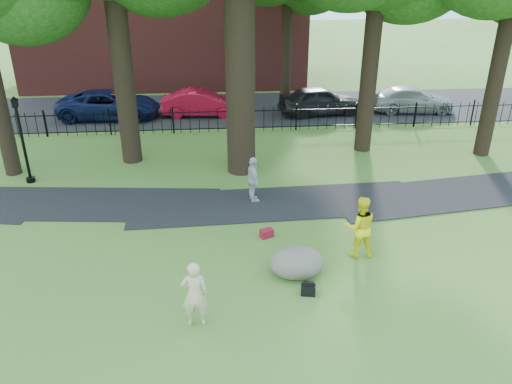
{
  "coord_description": "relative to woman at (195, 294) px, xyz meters",
  "views": [
    {
      "loc": [
        -1.0,
        -11.45,
        7.72
      ],
      "look_at": [
        0.15,
        2.0,
        1.38
      ],
      "focal_mm": 35.0,
      "sensor_mm": 36.0,
      "label": 1
    }
  ],
  "objects": [
    {
      "name": "backpack",
      "position": [
        2.79,
        0.89,
        -0.7
      ],
      "size": [
        0.4,
        0.29,
        0.27
      ],
      "primitive_type": "cube",
      "rotation": [
        0.0,
        0.0,
        -0.19
      ],
      "color": "black",
      "rests_on": "ground"
    },
    {
      "name": "grey_car",
      "position": [
        6.32,
        16.75,
        -0.08
      ],
      "size": [
        4.64,
        2.25,
        1.52
      ],
      "primitive_type": "imported",
      "rotation": [
        0.0,
        0.0,
        1.67
      ],
      "color": "black",
      "rests_on": "ground"
    },
    {
      "name": "street",
      "position": [
        1.6,
        18.15,
        -0.84
      ],
      "size": [
        80.0,
        7.0,
        0.02
      ],
      "primitive_type": "cube",
      "color": "black",
      "rests_on": "ground"
    },
    {
      "name": "lamppost",
      "position": [
        -6.47,
        8.73,
        0.78
      ],
      "size": [
        0.33,
        0.33,
        3.31
      ],
      "rotation": [
        0.0,
        0.0,
        0.23
      ],
      "color": "black",
      "rests_on": "ground"
    },
    {
      "name": "boulder",
      "position": [
        2.64,
        1.79,
        -0.41
      ],
      "size": [
        1.77,
        1.57,
        0.86
      ],
      "primitive_type": "ellipsoid",
      "rotation": [
        0.0,
        0.0,
        0.38
      ],
      "color": "#605B50",
      "rests_on": "ground"
    },
    {
      "name": "navy_van",
      "position": [
        -4.93,
        17.0,
        -0.11
      ],
      "size": [
        5.37,
        2.66,
        1.46
      ],
      "primitive_type": "imported",
      "rotation": [
        0.0,
        0.0,
        1.53
      ],
      "color": "#0C163C",
      "rests_on": "ground"
    },
    {
      "name": "red_bag",
      "position": [
        2.05,
        3.82,
        -0.71
      ],
      "size": [
        0.45,
        0.37,
        0.26
      ],
      "primitive_type": "cube",
      "rotation": [
        0.0,
        0.0,
        0.41
      ],
      "color": "maroon",
      "rests_on": "ground"
    },
    {
      "name": "ground",
      "position": [
        1.6,
        2.15,
        -0.84
      ],
      "size": [
        120.0,
        120.0,
        0.0
      ],
      "primitive_type": "plane",
      "color": "#466A25",
      "rests_on": "ground"
    },
    {
      "name": "iron_fence",
      "position": [
        1.6,
        14.15,
        -0.24
      ],
      "size": [
        44.0,
        0.04,
        1.2
      ],
      "color": "black",
      "rests_on": "ground"
    },
    {
      "name": "man",
      "position": [
        4.54,
        2.61,
        0.07
      ],
      "size": [
        0.92,
        0.73,
        1.83
      ],
      "primitive_type": "imported",
      "rotation": [
        0.0,
        0.0,
        3.09
      ],
      "color": "yellow",
      "rests_on": "ground"
    },
    {
      "name": "pedestrian",
      "position": [
        1.84,
        6.35,
        -0.02
      ],
      "size": [
        0.59,
        1.02,
        1.63
      ],
      "primitive_type": "imported",
      "rotation": [
        0.0,
        0.0,
        1.78
      ],
      "color": "#BABABF",
      "rests_on": "ground"
    },
    {
      "name": "footpath",
      "position": [
        2.6,
        6.05,
        -0.84
      ],
      "size": [
        36.07,
        3.85,
        0.03
      ],
      "primitive_type": "cube",
      "rotation": [
        0.0,
        0.0,
        0.03
      ],
      "color": "black",
      "rests_on": "ground"
    },
    {
      "name": "woman",
      "position": [
        0.0,
        0.0,
        0.0
      ],
      "size": [
        0.63,
        0.42,
        1.68
      ],
      "primitive_type": "imported",
      "rotation": [
        0.0,
        0.0,
        3.18
      ],
      "color": "beige",
      "rests_on": "ground"
    },
    {
      "name": "silver_car",
      "position": [
        11.47,
        16.85,
        -0.17
      ],
      "size": [
        4.71,
        2.2,
        1.33
      ],
      "primitive_type": "imported",
      "rotation": [
        0.0,
        0.0,
        1.5
      ],
      "color": "#969A9E",
      "rests_on": "ground"
    },
    {
      "name": "red_sedan",
      "position": [
        -0.07,
        17.03,
        -0.14
      ],
      "size": [
        4.31,
        1.75,
        1.39
      ],
      "primitive_type": "imported",
      "rotation": [
        0.0,
        0.0,
        1.5
      ],
      "color": "#AD0D28",
      "rests_on": "ground"
    }
  ]
}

